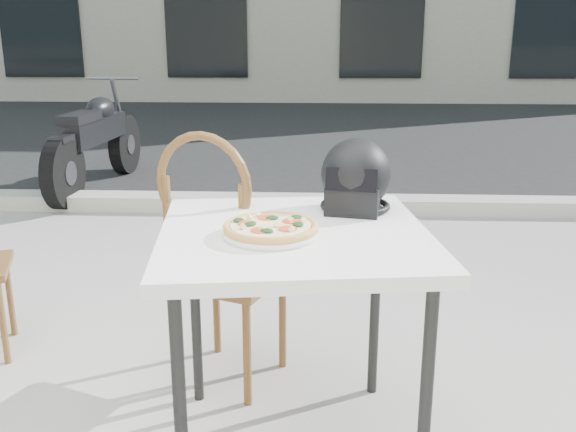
{
  "coord_description": "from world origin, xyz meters",
  "views": [
    {
      "loc": [
        0.52,
        -1.94,
        1.39
      ],
      "look_at": [
        0.43,
        -0.05,
        0.84
      ],
      "focal_mm": 40.0,
      "sensor_mm": 36.0,
      "label": 1
    }
  ],
  "objects_px": {
    "cafe_chair_main": "(219,249)",
    "motorcycle": "(97,142)",
    "cafe_table_main": "(294,252)",
    "plate": "(271,233)",
    "pizza": "(271,227)",
    "helmet": "(356,179)"
  },
  "relations": [
    {
      "from": "plate",
      "to": "pizza",
      "type": "xyz_separation_m",
      "value": [
        -0.0,
        0.0,
        0.02
      ]
    },
    {
      "from": "plate",
      "to": "motorcycle",
      "type": "distance_m",
      "value": 4.22
    },
    {
      "from": "cafe_table_main",
      "to": "helmet",
      "type": "bearing_deg",
      "value": 51.34
    },
    {
      "from": "plate",
      "to": "cafe_chair_main",
      "type": "distance_m",
      "value": 0.57
    },
    {
      "from": "cafe_table_main",
      "to": "plate",
      "type": "relative_size",
      "value": 2.75
    },
    {
      "from": "cafe_chair_main",
      "to": "cafe_table_main",
      "type": "bearing_deg",
      "value": 148.47
    },
    {
      "from": "pizza",
      "to": "motorcycle",
      "type": "distance_m",
      "value": 4.22
    },
    {
      "from": "plate",
      "to": "cafe_chair_main",
      "type": "relative_size",
      "value": 0.32
    },
    {
      "from": "pizza",
      "to": "cafe_chair_main",
      "type": "relative_size",
      "value": 0.35
    },
    {
      "from": "helmet",
      "to": "cafe_table_main",
      "type": "bearing_deg",
      "value": -117.63
    },
    {
      "from": "cafe_chair_main",
      "to": "motorcycle",
      "type": "xyz_separation_m",
      "value": [
        -1.61,
        3.31,
        -0.16
      ]
    },
    {
      "from": "pizza",
      "to": "helmet",
      "type": "distance_m",
      "value": 0.42
    },
    {
      "from": "plate",
      "to": "helmet",
      "type": "height_order",
      "value": "helmet"
    },
    {
      "from": "pizza",
      "to": "motorcycle",
      "type": "relative_size",
      "value": 0.19
    },
    {
      "from": "motorcycle",
      "to": "plate",
      "type": "bearing_deg",
      "value": -59.99
    },
    {
      "from": "plate",
      "to": "motorcycle",
      "type": "bearing_deg",
      "value": 116.12
    },
    {
      "from": "cafe_table_main",
      "to": "pizza",
      "type": "height_order",
      "value": "pizza"
    },
    {
      "from": "motorcycle",
      "to": "cafe_chair_main",
      "type": "bearing_deg",
      "value": -60.09
    },
    {
      "from": "cafe_chair_main",
      "to": "motorcycle",
      "type": "relative_size",
      "value": 0.54
    },
    {
      "from": "cafe_table_main",
      "to": "plate",
      "type": "bearing_deg",
      "value": -137.84
    },
    {
      "from": "cafe_chair_main",
      "to": "motorcycle",
      "type": "distance_m",
      "value": 3.68
    },
    {
      "from": "pizza",
      "to": "helmet",
      "type": "bearing_deg",
      "value": 49.25
    }
  ]
}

